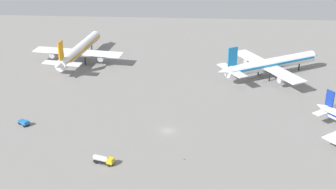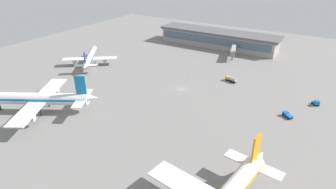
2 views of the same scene
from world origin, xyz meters
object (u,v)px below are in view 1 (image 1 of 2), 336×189
object	(u,v)px
airplane_at_gate	(79,50)
safety_cone_near_gate	(184,159)
airplane_taxiing	(270,64)
pushback_tractor	(24,123)
fuel_truck	(104,159)

from	to	relation	value
airplane_at_gate	safety_cone_near_gate	distance (m)	96.53
airplane_taxiing	pushback_tractor	size ratio (longest dim) A/B	10.47
airplane_taxiing	fuel_truck	world-z (taller)	airplane_taxiing
airplane_at_gate	fuel_truck	bearing A→B (deg)	-153.96
airplane_at_gate	pushback_tractor	distance (m)	63.23
airplane_taxiing	safety_cone_near_gate	xyz separation A→B (m)	(-34.76, -68.54, -5.59)
pushback_tractor	airplane_at_gate	bearing A→B (deg)	124.97
airplane_at_gate	fuel_truck	xyz separation A→B (m)	(27.31, -85.15, -4.43)
airplane_at_gate	airplane_taxiing	size ratio (longest dim) A/B	1.09
fuel_truck	pushback_tractor	world-z (taller)	fuel_truck
airplane_taxiing	safety_cone_near_gate	size ratio (longest dim) A/B	80.50
airplane_at_gate	airplane_taxiing	bearing A→B (deg)	-90.50
airplane_at_gate	safety_cone_near_gate	world-z (taller)	airplane_at_gate
airplane_at_gate	airplane_taxiing	xyz separation A→B (m)	(85.80, -13.21, 0.07)
airplane_at_gate	fuel_truck	distance (m)	89.54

